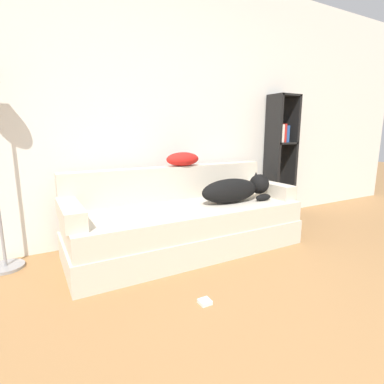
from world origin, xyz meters
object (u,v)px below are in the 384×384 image
Objects in this scene: couch at (187,228)px; laptop at (173,209)px; bookshelf at (281,151)px; power_adapter at (205,302)px; throw_pillow at (183,159)px; dog at (237,189)px.

laptop is (-0.16, -0.05, 0.22)m from couch.
bookshelf is 2.42m from power_adapter.
couch is 6.18× the size of throw_pillow.
throw_pillow is at bearing 60.35° from laptop.
dog is at bearing -45.40° from throw_pillow.
throw_pillow reaches higher than dog.
dog is 0.68m from laptop.
dog is 0.50× the size of bookshelf.
couch reaches higher than power_adapter.
laptop is 0.60m from throw_pillow.
bookshelf reaches higher than dog.
dog reaches higher than power_adapter.
throw_pillow is 0.23× the size of bookshelf.
dog is at bearing 42.92° from power_adapter.
dog is 1.26m from power_adapter.
bookshelf reaches higher than laptop.
power_adapter is at bearing -93.49° from laptop.
bookshelf is (1.43, 0.10, 0.03)m from throw_pillow.
power_adapter is (-1.88, -1.26, -0.84)m from bookshelf.
couch is 1.73m from bookshelf.
dog is 0.61m from throw_pillow.
throw_pillow is at bearing 134.60° from dog.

